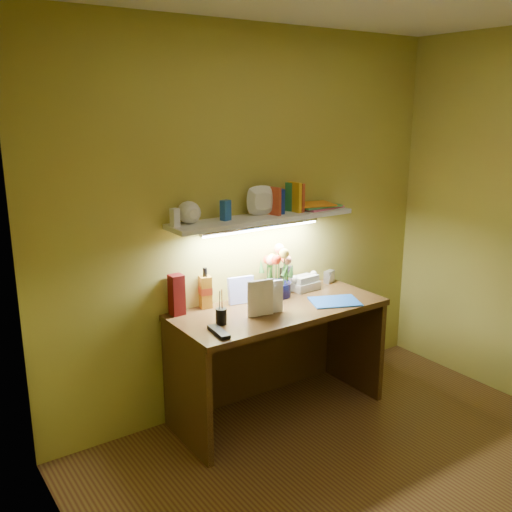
% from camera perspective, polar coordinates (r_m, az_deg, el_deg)
% --- Properties ---
extents(desk, '(1.40, 0.60, 0.75)m').
position_cam_1_polar(desk, '(3.82, 2.25, -10.40)').
color(desk, '#351F0E').
rests_on(desk, ground).
extents(flower_bouquet, '(0.26, 0.26, 0.33)m').
position_cam_1_polar(flower_bouquet, '(3.84, 2.16, -1.65)').
color(flower_bouquet, '#0F0C3C').
rests_on(flower_bouquet, desk).
extents(telephone, '(0.21, 0.16, 0.12)m').
position_cam_1_polar(telephone, '(4.01, 4.81, -2.53)').
color(telephone, beige).
rests_on(telephone, desk).
extents(desk_clock, '(0.10, 0.07, 0.09)m').
position_cam_1_polar(desk_clock, '(4.19, 7.33, -2.06)').
color(desk_clock, silver).
rests_on(desk_clock, desk).
extents(whisky_bottle, '(0.08, 0.08, 0.26)m').
position_cam_1_polar(whisky_bottle, '(3.63, -5.08, -3.19)').
color(whisky_bottle, '#AF7519').
rests_on(whisky_bottle, desk).
extents(whisky_box, '(0.08, 0.08, 0.25)m').
position_cam_1_polar(whisky_box, '(3.53, -7.94, -3.86)').
color(whisky_box, '#5E0F0F').
rests_on(whisky_box, desk).
extents(pen_cup, '(0.08, 0.08, 0.16)m').
position_cam_1_polar(pen_cup, '(3.37, -3.51, -5.50)').
color(pen_cup, black).
rests_on(pen_cup, desk).
extents(art_card, '(0.18, 0.06, 0.17)m').
position_cam_1_polar(art_card, '(3.72, -1.50, -3.42)').
color(art_card, white).
rests_on(art_card, desk).
extents(tv_remote, '(0.08, 0.21, 0.02)m').
position_cam_1_polar(tv_remote, '(3.26, -3.75, -7.57)').
color(tv_remote, black).
rests_on(tv_remote, desk).
extents(blue_folder, '(0.38, 0.33, 0.01)m').
position_cam_1_polar(blue_folder, '(3.79, 7.88, -4.53)').
color(blue_folder, blue).
rests_on(blue_folder, desk).
extents(desk_book_a, '(0.17, 0.06, 0.23)m').
position_cam_1_polar(desk_book_a, '(3.45, -0.86, -4.42)').
color(desk_book_a, white).
rests_on(desk_book_a, desk).
extents(desk_book_b, '(0.15, 0.07, 0.21)m').
position_cam_1_polar(desk_book_b, '(3.52, 0.31, -4.19)').
color(desk_book_b, white).
rests_on(desk_book_b, desk).
extents(wall_shelf, '(1.30, 0.30, 0.23)m').
position_cam_1_polar(wall_shelf, '(3.66, 0.61, 4.31)').
color(wall_shelf, white).
rests_on(wall_shelf, ground).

